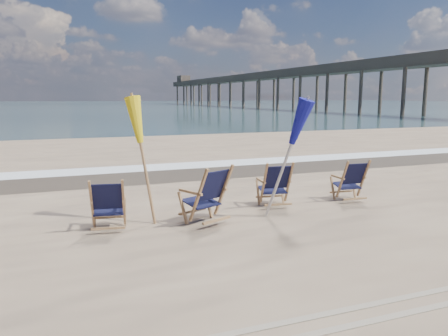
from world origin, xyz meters
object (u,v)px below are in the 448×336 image
Objects in this scene: umbrella_yellow at (143,125)px; umbrella_blue at (285,123)px; beach_chair_0 at (124,204)px; beach_chair_3 at (364,180)px; beach_chair_2 at (289,184)px; fishing_pier at (271,85)px; beach_chair_1 at (224,193)px.

umbrella_blue is (2.49, -0.76, 0.03)m from umbrella_yellow.
beach_chair_0 is at bearing 173.92° from umbrella_blue.
beach_chair_0 is 0.99× the size of beach_chair_3.
beach_chair_2 is 3.31m from umbrella_yellow.
fishing_pier is at bearing -111.16° from beach_chair_3.
umbrella_yellow reaches higher than beach_chair_3.
umbrella_yellow is at bearing -125.70° from beach_chair_0.
umbrella_blue is at bearing 19.37° from beach_chair_3.
beach_chair_1 is 0.47× the size of umbrella_blue.
beach_chair_3 is 0.41× the size of umbrella_yellow.
beach_chair_2 is 0.42× the size of umbrella_blue.
beach_chair_0 is 3.27m from umbrella_blue.
beach_chair_1 reaches higher than beach_chair_0.
beach_chair_3 is 0.01× the size of fishing_pier.
beach_chair_0 is 0.01× the size of fishing_pier.
umbrella_blue is at bearing -175.62° from beach_chair_0.
beach_chair_1 is 1.92m from umbrella_yellow.
beach_chair_0 is at bearing -25.74° from beach_chair_1.
beach_chair_2 is 0.01× the size of fishing_pier.
beach_chair_1 is 0.01× the size of fishing_pier.
umbrella_yellow is (0.47, 0.45, 1.33)m from beach_chair_0.
umbrella_blue is at bearing 61.75° from beach_chair_2.
beach_chair_3 is (3.50, 0.38, -0.07)m from beach_chair_1.
umbrella_blue is (2.95, -0.31, 1.36)m from beach_chair_0.
beach_chair_2 is (1.68, 0.51, -0.06)m from beach_chair_1.
beach_chair_3 is (1.82, -0.13, -0.01)m from beach_chair_2.
fishing_pier reaches higher than beach_chair_3.
umbrella_blue reaches higher than beach_chair_2.
beach_chair_1 is at bearing 24.84° from beach_chair_2.
beach_chair_1 is 1.12× the size of beach_chair_2.
beach_chair_1 is 3.52m from beach_chair_3.
umbrella_yellow reaches higher than beach_chair_2.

